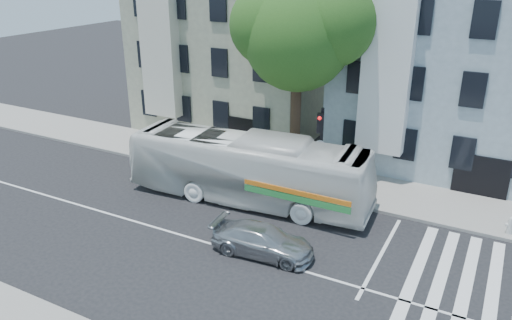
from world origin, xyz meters
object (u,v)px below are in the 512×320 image
Objects in this scene: fire_hydrant at (511,225)px; sedan at (263,240)px; traffic_signal at (320,142)px; bus at (248,169)px.

sedan is at bearing -144.98° from fire_hydrant.
bus is at bearing -169.72° from traffic_signal.
bus is 2.87× the size of sedan.
bus is at bearing -169.48° from fire_hydrant.
sedan is at bearing -148.94° from bus.
traffic_signal reaches higher than bus.
bus is 2.57× the size of traffic_signal.
sedan reaches higher than fire_hydrant.
bus reaches higher than fire_hydrant.
bus is 5.02m from sedan.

